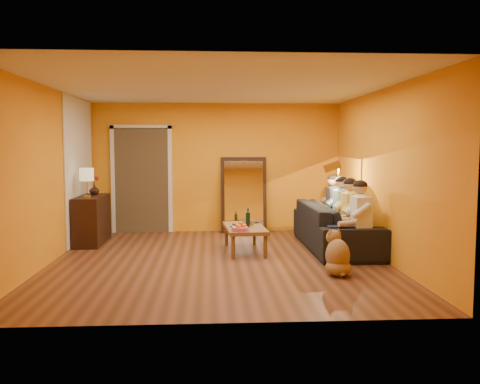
{
  "coord_description": "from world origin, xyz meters",
  "views": [
    {
      "loc": [
        -0.13,
        -7.57,
        1.71
      ],
      "look_at": [
        0.35,
        0.5,
        1.0
      ],
      "focal_mm": 38.0,
      "sensor_mm": 36.0,
      "label": 1
    }
  ],
  "objects": [
    {
      "name": "vase",
      "position": [
        -2.24,
        1.8,
        0.94
      ],
      "size": [
        0.18,
        0.18,
        0.18
      ],
      "primitive_type": "imported",
      "color": "black",
      "rests_on": "sideboard"
    },
    {
      "name": "book_mid",
      "position": [
        0.27,
        0.46,
        0.46
      ],
      "size": [
        0.22,
        0.28,
        0.02
      ],
      "primitive_type": "imported",
      "rotation": [
        0.0,
        0.0,
        -0.11
      ],
      "color": "#9F1212",
      "rests_on": "book_lower"
    },
    {
      "name": "person_mid_right",
      "position": [
        2.13,
        0.96,
        0.61
      ],
      "size": [
        0.7,
        0.44,
        1.22
      ],
      "primitive_type": null,
      "color": "#86AFD0",
      "rests_on": "sofa"
    },
    {
      "name": "dog",
      "position": [
        1.58,
        -0.94,
        0.31
      ],
      "size": [
        0.4,
        0.57,
        0.62
      ],
      "primitive_type": null,
      "rotation": [
        0.0,
        0.0,
        -0.13
      ],
      "color": "#9E7447",
      "rests_on": "floor"
    },
    {
      "name": "coffee_table",
      "position": [
        0.44,
        0.65,
        0.21
      ],
      "size": [
        0.7,
        1.26,
        0.42
      ],
      "primitive_type": null,
      "rotation": [
        0.0,
        0.0,
        0.06
      ],
      "color": "brown",
      "rests_on": "floor"
    },
    {
      "name": "laptop",
      "position": [
        0.62,
        1.0,
        0.43
      ],
      "size": [
        0.37,
        0.26,
        0.03
      ],
      "primitive_type": "imported",
      "rotation": [
        0.0,
        0.0,
        0.08
      ],
      "color": "black",
      "rests_on": "coffee_table"
    },
    {
      "name": "table_lamp",
      "position": [
        -2.24,
        1.25,
        1.1
      ],
      "size": [
        0.24,
        0.24,
        0.51
      ],
      "primitive_type": null,
      "color": "beige",
      "rests_on": "sideboard"
    },
    {
      "name": "sideboard",
      "position": [
        -2.24,
        1.55,
        0.42
      ],
      "size": [
        0.44,
        1.18,
        0.85
      ],
      "primitive_type": "cube",
      "color": "black",
      "rests_on": "floor"
    },
    {
      "name": "person_mid_left",
      "position": [
        2.13,
        0.41,
        0.61
      ],
      "size": [
        0.7,
        0.44,
        1.22
      ],
      "primitive_type": null,
      "color": "gold",
      "rests_on": "sofa"
    },
    {
      "name": "sofa",
      "position": [
        2.0,
        0.86,
        0.38
      ],
      "size": [
        2.59,
        1.01,
        0.76
      ],
      "primitive_type": "imported",
      "rotation": [
        0.0,
        0.0,
        1.57
      ],
      "color": "black",
      "rests_on": "floor"
    },
    {
      "name": "door_jamb_left",
      "position": [
        -2.07,
        2.71,
        1.05
      ],
      "size": [
        0.08,
        0.06,
        2.2
      ],
      "primitive_type": "cube",
      "color": "white",
      "rests_on": "wall_back"
    },
    {
      "name": "door_header",
      "position": [
        -1.5,
        2.71,
        2.12
      ],
      "size": [
        1.22,
        0.06,
        0.08
      ],
      "primitive_type": "cube",
      "color": "white",
      "rests_on": "wall_back"
    },
    {
      "name": "person_far_right",
      "position": [
        2.13,
        1.51,
        0.61
      ],
      "size": [
        0.7,
        0.44,
        1.22
      ],
      "primitive_type": null,
      "color": "#343338",
      "rests_on": "sofa"
    },
    {
      "name": "floor_lamp",
      "position": [
        2.1,
        1.09,
        0.72
      ],
      "size": [
        0.32,
        0.27,
        1.44
      ],
      "primitive_type": null,
      "rotation": [
        0.0,
        0.0,
        -0.11
      ],
      "color": "gold",
      "rests_on": "floor"
    },
    {
      "name": "person_far_left",
      "position": [
        2.13,
        -0.14,
        0.61
      ],
      "size": [
        0.7,
        0.44,
        1.22
      ],
      "primitive_type": null,
      "color": "silver",
      "rests_on": "sofa"
    },
    {
      "name": "mirror_glass",
      "position": [
        0.55,
        2.59,
        0.76
      ],
      "size": [
        0.78,
        0.21,
        1.35
      ],
      "primitive_type": "cube",
      "rotation": [
        -0.14,
        0.0,
        0.0
      ],
      "color": "white",
      "rests_on": "mirror_frame"
    },
    {
      "name": "white_accent",
      "position": [
        -2.48,
        1.75,
        1.3
      ],
      "size": [
        0.02,
        1.9,
        2.58
      ],
      "primitive_type": "cube",
      "color": "white",
      "rests_on": "wall_left"
    },
    {
      "name": "mirror_frame",
      "position": [
        0.55,
        2.63,
        0.76
      ],
      "size": [
        0.92,
        0.27,
        1.51
      ],
      "primitive_type": "cube",
      "rotation": [
        -0.14,
        0.0,
        0.0
      ],
      "color": "black",
      "rests_on": "floor"
    },
    {
      "name": "wine_bottle",
      "position": [
        0.49,
        0.6,
        0.58
      ],
      "size": [
        0.07,
        0.07,
        0.31
      ],
      "primitive_type": "cylinder",
      "color": "black",
      "rests_on": "coffee_table"
    },
    {
      "name": "doorway_recess",
      "position": [
        -1.5,
        2.83,
        1.05
      ],
      "size": [
        1.06,
        0.3,
        2.1
      ],
      "primitive_type": "cube",
      "color": "#3F2D19",
      "rests_on": "floor"
    },
    {
      "name": "book_lower",
      "position": [
        0.26,
        0.45,
        0.43
      ],
      "size": [
        0.3,
        0.33,
        0.03
      ],
      "primitive_type": "imported",
      "rotation": [
        0.0,
        0.0,
        0.46
      ],
      "color": "black",
      "rests_on": "coffee_table"
    },
    {
      "name": "tumbler",
      "position": [
        0.56,
        0.77,
        0.46
      ],
      "size": [
        0.11,
        0.11,
        0.09
      ],
      "primitive_type": "imported",
      "rotation": [
        0.0,
        0.0,
        -0.18
      ],
      "color": "#B27F3F",
      "rests_on": "coffee_table"
    },
    {
      "name": "flowers",
      "position": [
        -2.24,
        1.8,
        1.17
      ],
      "size": [
        0.17,
        0.17,
        0.39
      ],
      "primitive_type": null,
      "color": "#9F1212",
      "rests_on": "vase"
    },
    {
      "name": "book_upper",
      "position": [
        0.26,
        0.44,
        0.48
      ],
      "size": [
        0.23,
        0.27,
        0.02
      ],
      "primitive_type": "imported",
      "rotation": [
        0.0,
        0.0,
        0.31
      ],
      "color": "black",
      "rests_on": "book_mid"
    },
    {
      "name": "room_shell",
      "position": [
        0.0,
        0.37,
        1.3
      ],
      "size": [
        5.0,
        5.5,
        2.6
      ],
      "color": "brown",
      "rests_on": "ground"
    },
    {
      "name": "fruit_bowl",
      "position": [
        0.34,
        0.2,
        0.5
      ],
      "size": [
        0.26,
        0.26,
        0.16
      ],
      "primitive_type": null,
      "color": "#D74B7B",
      "rests_on": "coffee_table"
    },
    {
      "name": "door_jamb_right",
      "position": [
        -0.93,
        2.71,
        1.05
      ],
      "size": [
        0.08,
        0.06,
        2.2
      ],
      "primitive_type": "cube",
      "color": "white",
      "rests_on": "wall_back"
    }
  ]
}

